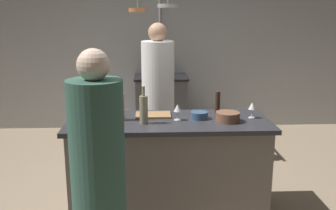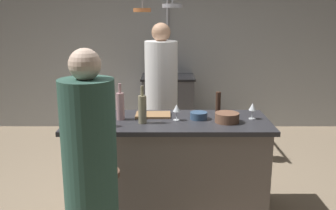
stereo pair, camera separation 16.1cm
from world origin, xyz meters
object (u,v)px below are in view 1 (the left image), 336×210
mixing_bowl_wooden (228,117)px  mixing_bowl_blue (199,115)px  pepper_mill (217,102)px  wine_bottle_rose (121,106)px  wine_bottle_red (86,105)px  wine_glass_by_chef (177,109)px  cutting_board (153,115)px  bar_stool_left (108,210)px  wine_bottle_white (144,109)px  wine_glass_near_left_guest (252,107)px  wine_glass_near_right_guest (112,115)px  chef (158,106)px  stove_range (161,105)px  guest_left (99,186)px

mixing_bowl_wooden → mixing_bowl_blue: 0.26m
pepper_mill → wine_bottle_rose: bearing=-167.5°
wine_bottle_red → wine_glass_by_chef: 0.83m
cutting_board → bar_stool_left: bearing=-114.9°
wine_bottle_white → wine_glass_near_left_guest: size_ratio=2.24×
cutting_board → wine_bottle_white: (-0.08, -0.24, 0.12)m
mixing_bowl_blue → wine_glass_near_right_guest: bearing=-163.2°
cutting_board → wine_glass_near_right_guest: (-0.34, -0.34, 0.10)m
bar_stool_left → wine_bottle_red: 1.00m
wine_bottle_red → wine_glass_near_left_guest: (1.50, -0.07, -0.01)m
bar_stool_left → mixing_bowl_blue: 1.15m
wine_bottle_white → wine_glass_near_left_guest: (0.97, 0.13, -0.02)m
chef → wine_bottle_rose: size_ratio=5.28×
stove_range → wine_glass_near_right_guest: wine_glass_near_right_guest is taller
mixing_bowl_blue → wine_glass_by_chef: bearing=-168.0°
stove_range → mixing_bowl_blue: 2.48m
chef → mixing_bowl_wooden: 1.18m
pepper_mill → wine_glass_near_right_guest: bearing=-156.7°
bar_stool_left → wine_bottle_red: wine_bottle_red is taller
mixing_bowl_wooden → wine_glass_near_left_guest: bearing=23.2°
chef → wine_bottle_rose: (-0.35, -0.93, 0.23)m
chef → pepper_mill: chef is taller
stove_range → wine_bottle_white: (-0.22, -2.55, 0.58)m
pepper_mill → wine_bottle_red: 1.22m
guest_left → mixing_bowl_blue: bearing=53.4°
cutting_board → wine_glass_near_left_guest: (0.89, -0.11, 0.10)m
cutting_board → wine_bottle_rose: 0.33m
guest_left → wine_bottle_white: 0.99m
stove_range → wine_bottle_red: wine_bottle_red is taller
wine_bottle_white → wine_glass_by_chef: 0.31m
guest_left → wine_glass_by_chef: guest_left is taller
guest_left → wine_glass_near_right_guest: bearing=89.0°
chef → mixing_bowl_wooden: chef is taller
wine_bottle_red → pepper_mill: bearing=5.3°
wine_bottle_red → chef: bearing=51.6°
wine_glass_near_left_guest → mixing_bowl_blue: wine_glass_near_left_guest is taller
guest_left → wine_glass_near_left_guest: 1.64m
wine_bottle_rose → wine_bottle_red: bearing=165.3°
wine_bottle_rose → mixing_bowl_wooden: 0.94m
bar_stool_left → cutting_board: (0.35, 0.76, 0.53)m
wine_glass_near_right_guest → mixing_bowl_wooden: wine_glass_near_right_guest is taller
wine_glass_by_chef → mixing_bowl_wooden: size_ratio=0.70×
cutting_board → wine_bottle_white: bearing=-108.9°
cutting_board → mixing_bowl_wooden: 0.68m
stove_range → chef: size_ratio=0.52×
wine_glass_near_left_guest → mixing_bowl_blue: (-0.48, -0.00, -0.07)m
guest_left → wine_bottle_rose: guest_left is taller
guest_left → wine_bottle_red: size_ratio=5.35×
bar_stool_left → cutting_board: 0.99m
wine_bottle_red → cutting_board: bearing=3.9°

